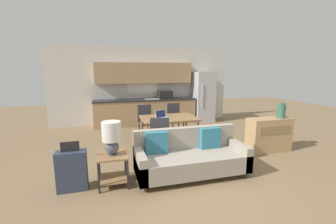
# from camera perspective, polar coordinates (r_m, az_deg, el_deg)

# --- Properties ---
(ground_plane) EXTENTS (20.00, 20.00, 0.00)m
(ground_plane) POSITION_cam_1_polar(r_m,az_deg,el_deg) (4.10, 5.51, -17.04)
(ground_plane) COLOR #7F6647
(wall_back) EXTENTS (6.40, 0.07, 2.70)m
(wall_back) POSITION_cam_1_polar(r_m,az_deg,el_deg) (8.14, -6.23, 6.72)
(wall_back) COLOR silver
(wall_back) RESTS_ON ground_plane
(kitchen_counter) EXTENTS (3.53, 0.65, 2.15)m
(kitchen_counter) POSITION_cam_1_polar(r_m,az_deg,el_deg) (7.90, -5.70, 2.89)
(kitchen_counter) COLOR tan
(kitchen_counter) RESTS_ON ground_plane
(refrigerator) EXTENTS (0.70, 0.73, 1.83)m
(refrigerator) POSITION_cam_1_polar(r_m,az_deg,el_deg) (8.43, 8.93, 3.81)
(refrigerator) COLOR #B7BABC
(refrigerator) RESTS_ON ground_plane
(dining_table) EXTENTS (1.38, 0.96, 0.72)m
(dining_table) POSITION_cam_1_polar(r_m,az_deg,el_deg) (5.70, 0.19, -1.95)
(dining_table) COLOR olive
(dining_table) RESTS_ON ground_plane
(couch) EXTENTS (2.01, 0.80, 0.83)m
(couch) POSITION_cam_1_polar(r_m,az_deg,el_deg) (4.22, 5.53, -11.23)
(couch) COLOR #3D2D1E
(couch) RESTS_ON ground_plane
(side_table) EXTENTS (0.49, 0.49, 0.53)m
(side_table) POSITION_cam_1_polar(r_m,az_deg,el_deg) (3.93, -13.86, -12.82)
(side_table) COLOR olive
(side_table) RESTS_ON ground_plane
(table_lamp) EXTENTS (0.31, 0.31, 0.56)m
(table_lamp) POSITION_cam_1_polar(r_m,az_deg,el_deg) (3.76, -14.13, -5.89)
(table_lamp) COLOR #4C515B
(table_lamp) RESTS_ON side_table
(credenza) EXTENTS (1.03, 0.40, 0.80)m
(credenza) POSITION_cam_1_polar(r_m,az_deg,el_deg) (5.83, 24.20, -5.26)
(credenza) COLOR tan
(credenza) RESTS_ON ground_plane
(vase) EXTENTS (0.19, 0.19, 0.35)m
(vase) POSITION_cam_1_polar(r_m,az_deg,el_deg) (5.85, 26.81, 0.24)
(vase) COLOR #336047
(vase) RESTS_ON credenza
(dining_chair_far_left) EXTENTS (0.46, 0.46, 0.93)m
(dining_chair_far_left) POSITION_cam_1_polar(r_m,az_deg,el_deg) (6.40, -5.67, -2.00)
(dining_chair_far_left) COLOR #38383D
(dining_chair_far_left) RESTS_ON ground_plane
(dining_chair_far_right) EXTENTS (0.46, 0.46, 0.93)m
(dining_chair_far_right) POSITION_cam_1_polar(r_m,az_deg,el_deg) (6.66, 1.75, -1.45)
(dining_chair_far_right) COLOR #38383D
(dining_chair_far_right) RESTS_ON ground_plane
(dining_chair_near_left) EXTENTS (0.46, 0.46, 0.93)m
(dining_chair_near_left) POSITION_cam_1_polar(r_m,az_deg,el_deg) (4.86, -2.30, -6.04)
(dining_chair_near_left) COLOR #38383D
(dining_chair_near_left) RESTS_ON ground_plane
(laptop) EXTENTS (0.40, 0.37, 0.20)m
(laptop) POSITION_cam_1_polar(r_m,az_deg,el_deg) (5.59, -1.45, -1.06)
(laptop) COLOR #B7BABC
(laptop) RESTS_ON dining_table
(suitcase) EXTENTS (0.46, 0.22, 0.81)m
(suitcase) POSITION_cam_1_polar(r_m,az_deg,el_deg) (3.99, -23.22, -13.48)
(suitcase) COLOR #2D384C
(suitcase) RESTS_ON ground_plane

